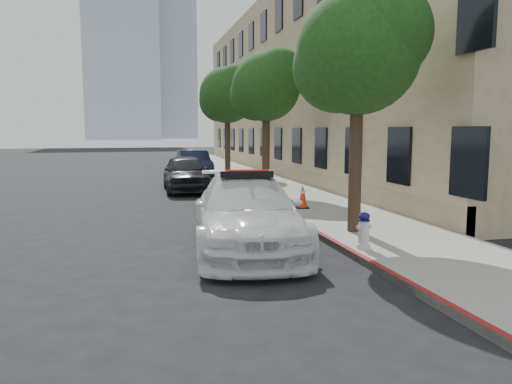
{
  "coord_description": "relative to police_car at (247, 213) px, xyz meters",
  "views": [
    {
      "loc": [
        -2.11,
        -12.65,
        2.53
      ],
      "look_at": [
        0.81,
        -0.84,
        1.0
      ],
      "focal_mm": 35.0,
      "sensor_mm": 36.0,
      "label": 1
    }
  ],
  "objects": [
    {
      "name": "ground",
      "position": [
        -0.2,
        2.51,
        -0.77
      ],
      "size": [
        120.0,
        120.0,
        0.0
      ],
      "primitive_type": "plane",
      "color": "black",
      "rests_on": "ground"
    },
    {
      "name": "sidewalk",
      "position": [
        3.4,
        12.51,
        -0.7
      ],
      "size": [
        3.2,
        50.0,
        0.15
      ],
      "primitive_type": "cube",
      "color": "gray",
      "rests_on": "ground"
    },
    {
      "name": "curb_strip",
      "position": [
        1.86,
        12.51,
        -0.7
      ],
      "size": [
        0.12,
        50.0,
        0.15
      ],
      "primitive_type": "cube",
      "color": "maroon",
      "rests_on": "ground"
    },
    {
      "name": "building",
      "position": [
        9.0,
        17.51,
        4.23
      ],
      "size": [
        8.0,
        36.0,
        10.0
      ],
      "primitive_type": "cube",
      "color": "tan",
      "rests_on": "ground"
    },
    {
      "name": "tower_left",
      "position": [
        -4.2,
        122.51,
        29.23
      ],
      "size": [
        18.0,
        14.0,
        60.0
      ],
      "primitive_type": "cube",
      "color": "#9EA8B7",
      "rests_on": "ground"
    },
    {
      "name": "tower_right",
      "position": [
        8.8,
        137.51,
        21.23
      ],
      "size": [
        14.0,
        14.0,
        44.0
      ],
      "primitive_type": "cube",
      "color": "#9EA8B7",
      "rests_on": "ground"
    },
    {
      "name": "tree_near",
      "position": [
        2.73,
        0.5,
        3.5
      ],
      "size": [
        2.92,
        2.82,
        5.62
      ],
      "color": "black",
      "rests_on": "sidewalk"
    },
    {
      "name": "tree_mid",
      "position": [
        2.73,
        8.5,
        3.39
      ],
      "size": [
        2.77,
        2.64,
        5.43
      ],
      "color": "black",
      "rests_on": "sidewalk"
    },
    {
      "name": "tree_far",
      "position": [
        2.73,
        16.5,
        3.61
      ],
      "size": [
        3.1,
        3.0,
        5.81
      ],
      "color": "black",
      "rests_on": "sidewalk"
    },
    {
      "name": "police_car",
      "position": [
        0.0,
        0.0,
        0.0
      ],
      "size": [
        2.81,
        5.54,
        1.69
      ],
      "rotation": [
        0.0,
        0.0,
        -0.13
      ],
      "color": "white",
      "rests_on": "ground"
    },
    {
      "name": "parked_car_mid",
      "position": [
        -0.2,
        10.42,
        -0.03
      ],
      "size": [
        1.85,
        4.41,
        1.49
      ],
      "primitive_type": "imported",
      "rotation": [
        0.0,
        0.0,
        -0.02
      ],
      "color": "black",
      "rests_on": "ground"
    },
    {
      "name": "parked_car_far",
      "position": [
        0.83,
        16.31,
        -0.06
      ],
      "size": [
        1.58,
        4.34,
        1.42
      ],
      "primitive_type": "imported",
      "rotation": [
        0.0,
        0.0,
        0.02
      ],
      "color": "#161937",
      "rests_on": "ground"
    },
    {
      "name": "fire_hydrant",
      "position": [
        2.15,
        -1.13,
        -0.26
      ],
      "size": [
        0.31,
        0.28,
        0.74
      ],
      "rotation": [
        0.0,
        0.0,
        0.05
      ],
      "color": "silver",
      "rests_on": "sidewalk"
    },
    {
      "name": "traffic_cone",
      "position": [
        2.67,
        4.09,
        -0.26
      ],
      "size": [
        0.46,
        0.46,
        0.73
      ],
      "rotation": [
        0.0,
        0.0,
        -0.22
      ],
      "color": "black",
      "rests_on": "sidewalk"
    }
  ]
}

